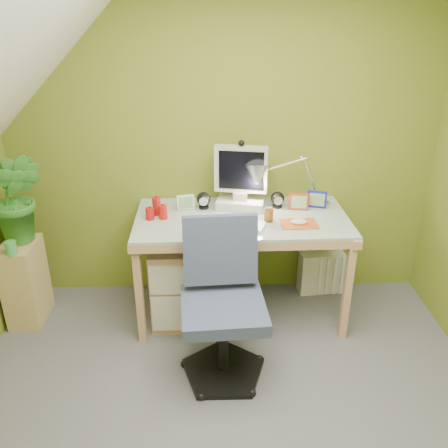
{
  "coord_description": "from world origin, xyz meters",
  "views": [
    {
      "loc": [
        -0.07,
        -1.82,
        2.16
      ],
      "look_at": [
        0.0,
        1.0,
        0.85
      ],
      "focal_mm": 38.0,
      "sensor_mm": 36.0,
      "label": 1
    }
  ],
  "objects_px": {
    "monitor": "(241,173)",
    "desk_lamp": "(304,170)",
    "side_ledge": "(26,282)",
    "radiator": "(321,272)",
    "potted_plant": "(17,198)",
    "desk": "(241,266)",
    "task_chair": "(223,306)"
  },
  "relations": [
    {
      "from": "desk",
      "to": "desk_lamp",
      "type": "relative_size",
      "value": 2.64
    },
    {
      "from": "potted_plant",
      "to": "side_ledge",
      "type": "bearing_deg",
      "value": -129.07
    },
    {
      "from": "side_ledge",
      "to": "task_chair",
      "type": "distance_m",
      "value": 1.58
    },
    {
      "from": "desk_lamp",
      "to": "potted_plant",
      "type": "xyz_separation_m",
      "value": [
        -1.99,
        -0.18,
        -0.13
      ]
    },
    {
      "from": "desk_lamp",
      "to": "radiator",
      "type": "height_order",
      "value": "desk_lamp"
    },
    {
      "from": "radiator",
      "to": "side_ledge",
      "type": "bearing_deg",
      "value": -178.4
    },
    {
      "from": "desk",
      "to": "desk_lamp",
      "type": "height_order",
      "value": "desk_lamp"
    },
    {
      "from": "radiator",
      "to": "monitor",
      "type": "bearing_deg",
      "value": -178.62
    },
    {
      "from": "monitor",
      "to": "side_ledge",
      "type": "xyz_separation_m",
      "value": [
        -1.58,
        -0.23,
        -0.75
      ]
    },
    {
      "from": "desk",
      "to": "monitor",
      "type": "xyz_separation_m",
      "value": [
        -0.0,
        0.18,
        0.66
      ]
    },
    {
      "from": "potted_plant",
      "to": "radiator",
      "type": "distance_m",
      "value": 2.36
    },
    {
      "from": "desk_lamp",
      "to": "task_chair",
      "type": "bearing_deg",
      "value": -119.48
    },
    {
      "from": "desk",
      "to": "task_chair",
      "type": "distance_m",
      "value": 0.71
    },
    {
      "from": "task_chair",
      "to": "potted_plant",
      "type": "bearing_deg",
      "value": 149.72
    },
    {
      "from": "desk",
      "to": "desk_lamp",
      "type": "bearing_deg",
      "value": 20.57
    },
    {
      "from": "task_chair",
      "to": "radiator",
      "type": "distance_m",
      "value": 1.3
    },
    {
      "from": "desk",
      "to": "side_ledge",
      "type": "height_order",
      "value": "desk"
    },
    {
      "from": "monitor",
      "to": "potted_plant",
      "type": "bearing_deg",
      "value": -163.62
    },
    {
      "from": "task_chair",
      "to": "desk_lamp",
      "type": "bearing_deg",
      "value": 51.18
    },
    {
      "from": "desk",
      "to": "potted_plant",
      "type": "height_order",
      "value": "potted_plant"
    },
    {
      "from": "desk",
      "to": "radiator",
      "type": "bearing_deg",
      "value": 20.83
    },
    {
      "from": "monitor",
      "to": "desk_lamp",
      "type": "distance_m",
      "value": 0.45
    },
    {
      "from": "monitor",
      "to": "side_ledge",
      "type": "height_order",
      "value": "monitor"
    },
    {
      "from": "desk",
      "to": "monitor",
      "type": "height_order",
      "value": "monitor"
    },
    {
      "from": "monitor",
      "to": "desk_lamp",
      "type": "bearing_deg",
      "value": 9.88
    },
    {
      "from": "task_chair",
      "to": "radiator",
      "type": "relative_size",
      "value": 2.93
    },
    {
      "from": "side_ledge",
      "to": "radiator",
      "type": "distance_m",
      "value": 2.28
    },
    {
      "from": "desk_lamp",
      "to": "radiator",
      "type": "xyz_separation_m",
      "value": [
        0.22,
        0.09,
        -0.91
      ]
    },
    {
      "from": "desk",
      "to": "side_ledge",
      "type": "distance_m",
      "value": 1.58
    },
    {
      "from": "desk_lamp",
      "to": "radiator",
      "type": "distance_m",
      "value": 0.94
    },
    {
      "from": "monitor",
      "to": "desk",
      "type": "bearing_deg",
      "value": -80.12
    },
    {
      "from": "potted_plant",
      "to": "desk",
      "type": "bearing_deg",
      "value": -0.16
    }
  ]
}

